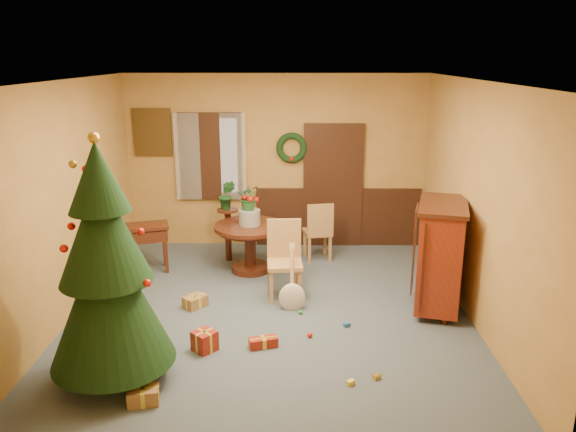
{
  "coord_description": "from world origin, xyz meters",
  "views": [
    {
      "loc": [
        0.29,
        -6.55,
        3.19
      ],
      "look_at": [
        0.22,
        0.4,
        1.18
      ],
      "focal_mm": 35.0,
      "sensor_mm": 36.0,
      "label": 1
    }
  ],
  "objects_px": {
    "dining_table": "(250,239)",
    "writing_desk": "(140,237)",
    "chair_near": "(284,257)",
    "sideboard": "(440,253)",
    "christmas_tree": "(106,270)"
  },
  "relations": [
    {
      "from": "dining_table",
      "to": "christmas_tree",
      "type": "height_order",
      "value": "christmas_tree"
    },
    {
      "from": "chair_near",
      "to": "christmas_tree",
      "type": "height_order",
      "value": "christmas_tree"
    },
    {
      "from": "writing_desk",
      "to": "christmas_tree",
      "type": "bearing_deg",
      "value": -80.42
    },
    {
      "from": "chair_near",
      "to": "writing_desk",
      "type": "relative_size",
      "value": 1.16
    },
    {
      "from": "dining_table",
      "to": "writing_desk",
      "type": "xyz_separation_m",
      "value": [
        -1.64,
        -0.05,
        0.04
      ]
    },
    {
      "from": "writing_desk",
      "to": "sideboard",
      "type": "distance_m",
      "value": 4.34
    },
    {
      "from": "christmas_tree",
      "to": "sideboard",
      "type": "xyz_separation_m",
      "value": [
        3.67,
        1.71,
        -0.44
      ]
    },
    {
      "from": "chair_near",
      "to": "sideboard",
      "type": "xyz_separation_m",
      "value": [
        1.98,
        -0.37,
        0.19
      ]
    },
    {
      "from": "chair_near",
      "to": "writing_desk",
      "type": "height_order",
      "value": "chair_near"
    },
    {
      "from": "sideboard",
      "to": "chair_near",
      "type": "bearing_deg",
      "value": 169.54
    },
    {
      "from": "chair_near",
      "to": "christmas_tree",
      "type": "distance_m",
      "value": 2.75
    },
    {
      "from": "christmas_tree",
      "to": "sideboard",
      "type": "distance_m",
      "value": 4.07
    },
    {
      "from": "dining_table",
      "to": "writing_desk",
      "type": "bearing_deg",
      "value": -178.37
    },
    {
      "from": "dining_table",
      "to": "chair_near",
      "type": "height_order",
      "value": "chair_near"
    },
    {
      "from": "chair_near",
      "to": "sideboard",
      "type": "relative_size",
      "value": 0.75
    }
  ]
}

